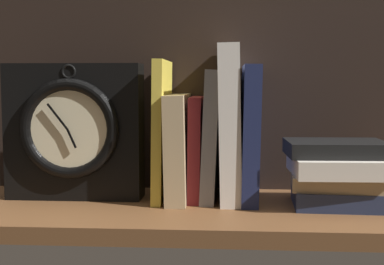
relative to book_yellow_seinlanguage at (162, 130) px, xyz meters
The scene contains 10 objects.
ground_plane 15.18cm from the book_yellow_seinlanguage, 39.27° to the right, with size 76.57×29.36×2.50cm, color brown.
back_panel 14.22cm from the book_yellow_seinlanguage, 54.64° to the left, with size 76.57×1.20×41.29cm, color black.
book_yellow_seinlanguage is the anchor object (origin of this frame).
book_tan_shortstories 3.94cm from the book_yellow_seinlanguage, ahead, with size 3.30×16.62×17.44cm, color tan.
book_maroon_dawkins 6.45cm from the book_yellow_seinlanguage, ahead, with size 2.01×12.09×17.07cm, color maroon.
book_gray_chess 8.21cm from the book_yellow_seinlanguage, ahead, with size 2.32×13.47×21.42cm, color gray.
book_white_catcher 11.39cm from the book_yellow_seinlanguage, ahead, with size 3.39×15.70×25.45cm, color silver.
book_navy_bierce 14.67cm from the book_yellow_seinlanguage, ahead, with size 2.69×16.34×22.24cm, color #192147.
framed_clock 14.66cm from the book_yellow_seinlanguage, behind, with size 22.56×7.33×22.56cm.
book_stack_side 29.17cm from the book_yellow_seinlanguage, ahead, with size 15.67×14.69×10.32cm.
Camera 1 is at (4.83, -84.10, 19.49)cm, focal length 50.38 mm.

